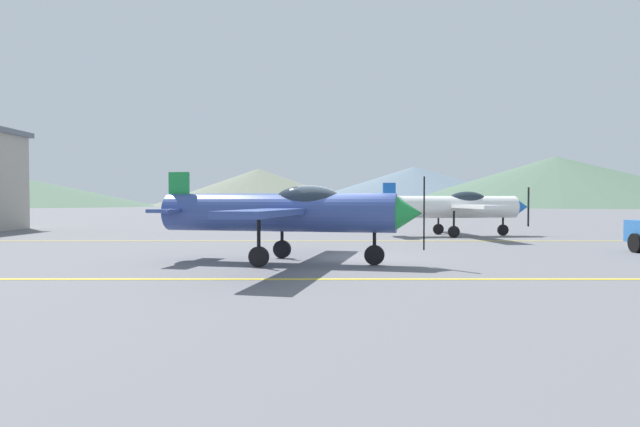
{
  "coord_description": "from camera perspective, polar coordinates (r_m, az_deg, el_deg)",
  "views": [
    {
      "loc": [
        -0.52,
        -15.06,
        1.76
      ],
      "look_at": [
        -0.46,
        6.0,
        1.2
      ],
      "focal_mm": 29.37,
      "sensor_mm": 36.0,
      "label": 1
    }
  ],
  "objects": [
    {
      "name": "ground_plane",
      "position": [
        15.17,
        1.81,
        -5.14
      ],
      "size": [
        400.0,
        400.0,
        0.0
      ],
      "primitive_type": "plane",
      "color": "slate"
    },
    {
      "name": "apron_line_near",
      "position": [
        11.62,
        2.42,
        -7.17
      ],
      "size": [
        80.0,
        0.16,
        0.01
      ],
      "primitive_type": "cube",
      "color": "yellow",
      "rests_on": "ground_plane"
    },
    {
      "name": "apron_line_far",
      "position": [
        22.3,
        1.18,
        -2.99
      ],
      "size": [
        80.0,
        0.16,
        0.01
      ],
      "primitive_type": "cube",
      "color": "yellow",
      "rests_on": "ground_plane"
    },
    {
      "name": "airplane_near",
      "position": [
        14.56,
        -3.7,
        0.26
      ],
      "size": [
        7.49,
        8.54,
        2.56
      ],
      "color": "#33478C",
      "rests_on": "ground_plane"
    },
    {
      "name": "airplane_mid",
      "position": [
        26.14,
        14.39,
        0.78
      ],
      "size": [
        7.47,
        8.57,
        2.56
      ],
      "color": "white",
      "rests_on": "ground_plane"
    },
    {
      "name": "hill_left",
      "position": [
        151.27,
        -28.96,
        1.94
      ],
      "size": [
        61.12,
        61.12,
        6.69
      ],
      "primitive_type": "cone",
      "color": "#4C6651",
      "rests_on": "ground_plane"
    },
    {
      "name": "hill_centerleft",
      "position": [
        152.07,
        -6.84,
        2.87
      ],
      "size": [
        60.33,
        60.33,
        10.68
      ],
      "primitive_type": "cone",
      "color": "slate",
      "rests_on": "ground_plane"
    },
    {
      "name": "hill_centerright",
      "position": [
        171.19,
        10.1,
        3.0
      ],
      "size": [
        79.88,
        79.88,
        12.42
      ],
      "primitive_type": "cone",
      "color": "slate",
      "rests_on": "ground_plane"
    },
    {
      "name": "hill_right",
      "position": [
        153.72,
        24.12,
        3.23
      ],
      "size": [
        89.89,
        89.89,
        13.32
      ],
      "primitive_type": "cone",
      "color": "#4C6651",
      "rests_on": "ground_plane"
    }
  ]
}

